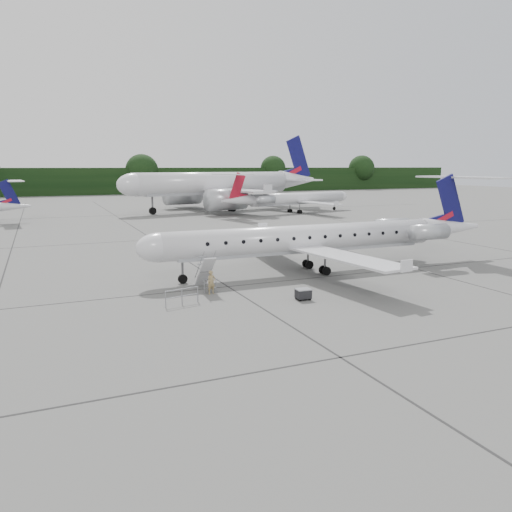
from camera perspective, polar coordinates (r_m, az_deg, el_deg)
name	(u,v)px	position (r m, az deg, el deg)	size (l,w,h in m)	color
ground	(337,294)	(33.85, 9.22, -4.30)	(320.00, 320.00, 0.00)	#5E5E5B
treeline	(103,181)	(158.60, -17.13, 8.17)	(260.00, 4.00, 8.00)	black
main_regional_jet	(305,225)	(39.71, 5.65, 3.53)	(29.80, 21.46, 7.64)	silver
airstair	(205,272)	(34.53, -5.82, -1.89)	(0.85, 2.41, 2.39)	silver
passenger	(211,282)	(33.36, -5.12, -3.02)	(0.58, 0.38, 1.59)	#917B4F
safety_railing	(182,297)	(31.04, -8.46, -4.65)	(2.20, 0.08, 1.00)	gray
baggage_cart	(303,294)	(32.02, 5.42, -4.33)	(0.90, 0.73, 0.78)	black
bg_narrowbody	(215,172)	(95.94, -4.76, 9.52)	(40.78, 29.36, 14.64)	silver
bg_regional_right	(299,193)	(92.05, 4.95, 7.22)	(27.94, 20.12, 7.33)	silver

